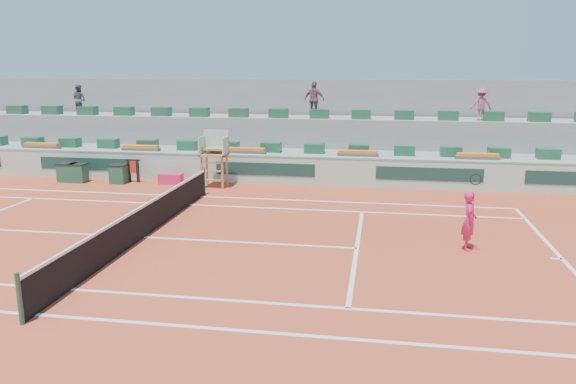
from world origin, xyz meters
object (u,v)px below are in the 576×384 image
object	(u,v)px
player_bag	(171,179)
drink_cooler_a	(119,174)
umpire_chair	(215,151)
tennis_player	(469,220)

from	to	relation	value
player_bag	drink_cooler_a	world-z (taller)	drink_cooler_a
player_bag	umpire_chair	distance (m)	2.46
player_bag	drink_cooler_a	xyz separation A→B (m)	(-2.31, -0.24, 0.19)
player_bag	umpire_chair	size ratio (longest dim) A/B	0.43
umpire_chair	player_bag	bearing A→B (deg)	176.12
umpire_chair	tennis_player	bearing A→B (deg)	-36.62
umpire_chair	drink_cooler_a	bearing A→B (deg)	-178.75
player_bag	umpire_chair	bearing A→B (deg)	-3.88
player_bag	tennis_player	world-z (taller)	tennis_player
drink_cooler_a	tennis_player	size ratio (longest dim) A/B	0.37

